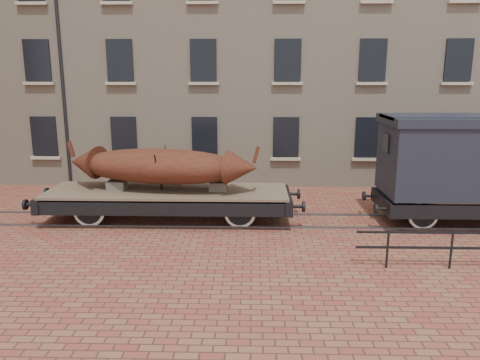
{
  "coord_description": "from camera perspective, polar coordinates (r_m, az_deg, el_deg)",
  "views": [
    {
      "loc": [
        -0.44,
        -15.05,
        4.83
      ],
      "look_at": [
        -0.86,
        0.5,
        1.3
      ],
      "focal_mm": 35.0,
      "sensor_mm": 36.0,
      "label": 1
    }
  ],
  "objects": [
    {
      "name": "warehouse_cream",
      "position": [
        25.37,
        9.78,
        17.51
      ],
      "size": [
        40.0,
        10.19,
        14.0
      ],
      "color": "#BDAD92",
      "rests_on": "ground"
    },
    {
      "name": "rail_track",
      "position": [
        15.8,
        3.07,
        -4.92
      ],
      "size": [
        30.0,
        1.52,
        0.06
      ],
      "color": "#59595E",
      "rests_on": "ground"
    },
    {
      "name": "ground",
      "position": [
        15.81,
        3.06,
        -5.02
      ],
      "size": [
        90.0,
        90.0,
        0.0
      ],
      "primitive_type": "plane",
      "color": "brown"
    },
    {
      "name": "iron_boat",
      "position": [
        15.63,
        -9.63,
        1.71
      ],
      "size": [
        6.54,
        2.66,
        1.57
      ],
      "color": "maroon",
      "rests_on": "flatcar_wagon"
    },
    {
      "name": "goods_van",
      "position": [
        16.92,
        27.11,
        2.56
      ],
      "size": [
        6.89,
        2.51,
        3.57
      ],
      "color": "black",
      "rests_on": "ground"
    },
    {
      "name": "flatcar_wagon",
      "position": [
        15.82,
        -8.8,
        -1.95
      ],
      "size": [
        8.99,
        2.44,
        1.36
      ],
      "color": "brown",
      "rests_on": "ground"
    }
  ]
}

